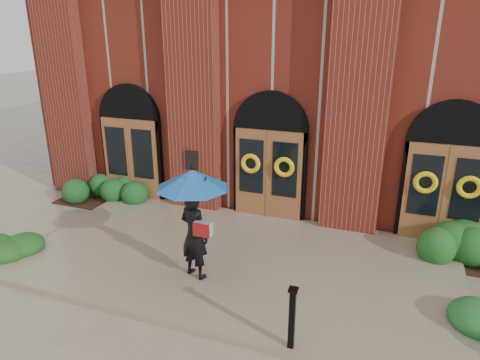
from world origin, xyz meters
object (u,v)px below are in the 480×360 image
at_px(man_with_umbrella, 193,203).
at_px(hedge_wall_left, 105,192).
at_px(metal_post, 292,317).
at_px(hedge_wall_right, 476,245).

distance_m(man_with_umbrella, hedge_wall_left, 5.80).
xyz_separation_m(man_with_umbrella, metal_post, (2.48, -1.46, -1.09)).
distance_m(man_with_umbrella, metal_post, 3.08).
bearing_deg(metal_post, man_with_umbrella, 149.50).
xyz_separation_m(metal_post, hedge_wall_right, (3.32, 4.55, -0.32)).
height_order(hedge_wall_left, hedge_wall_right, hedge_wall_right).
relative_size(metal_post, hedge_wall_left, 0.39).
bearing_deg(hedge_wall_right, man_with_umbrella, -151.97).
relative_size(man_with_umbrella, hedge_wall_right, 0.73).
bearing_deg(hedge_wall_right, metal_post, -126.11).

